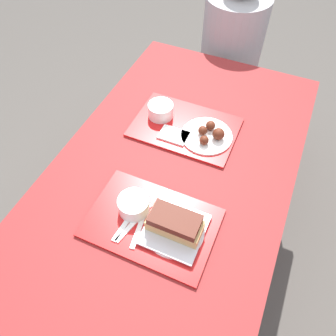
{
  "coord_description": "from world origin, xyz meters",
  "views": [
    {
      "loc": [
        0.28,
        -0.68,
        1.72
      ],
      "look_at": [
        -0.0,
        -0.03,
        0.8
      ],
      "focal_mm": 35.0,
      "sensor_mm": 36.0,
      "label": 1
    }
  ],
  "objects_px": {
    "bowl_coleslaw_near": "(134,205)",
    "wings_plate_far": "(208,134)",
    "tray_far": "(185,127)",
    "bowl_coleslaw_far": "(161,110)",
    "brisket_sandwich_plate": "(175,226)",
    "person_seated_across": "(233,37)",
    "tray_near": "(152,223)"
  },
  "relations": [
    {
      "from": "tray_near",
      "to": "bowl_coleslaw_far",
      "type": "relative_size",
      "value": 4.02
    },
    {
      "from": "bowl_coleslaw_far",
      "to": "person_seated_across",
      "type": "bearing_deg",
      "value": 82.53
    },
    {
      "from": "brisket_sandwich_plate",
      "to": "bowl_coleslaw_far",
      "type": "xyz_separation_m",
      "value": [
        -0.26,
        0.47,
        -0.0
      ]
    },
    {
      "from": "tray_far",
      "to": "bowl_coleslaw_far",
      "type": "xyz_separation_m",
      "value": [
        -0.12,
        0.02,
        0.04
      ]
    },
    {
      "from": "tray_near",
      "to": "brisket_sandwich_plate",
      "type": "height_order",
      "value": "brisket_sandwich_plate"
    },
    {
      "from": "tray_near",
      "to": "tray_far",
      "type": "relative_size",
      "value": 1.0
    },
    {
      "from": "tray_near",
      "to": "brisket_sandwich_plate",
      "type": "distance_m",
      "value": 0.09
    },
    {
      "from": "wings_plate_far",
      "to": "tray_near",
      "type": "bearing_deg",
      "value": -95.78
    },
    {
      "from": "bowl_coleslaw_near",
      "to": "person_seated_across",
      "type": "xyz_separation_m",
      "value": [
        -0.01,
        1.19,
        -0.05
      ]
    },
    {
      "from": "tray_near",
      "to": "tray_far",
      "type": "height_order",
      "value": "same"
    },
    {
      "from": "tray_far",
      "to": "bowl_coleslaw_far",
      "type": "relative_size",
      "value": 4.02
    },
    {
      "from": "brisket_sandwich_plate",
      "to": "person_seated_across",
      "type": "relative_size",
      "value": 0.29
    },
    {
      "from": "tray_far",
      "to": "brisket_sandwich_plate",
      "type": "xyz_separation_m",
      "value": [
        0.14,
        -0.45,
        0.04
      ]
    },
    {
      "from": "bowl_coleslaw_far",
      "to": "tray_far",
      "type": "bearing_deg",
      "value": -8.87
    },
    {
      "from": "bowl_coleslaw_far",
      "to": "person_seated_across",
      "type": "xyz_separation_m",
      "value": [
        0.1,
        0.74,
        -0.05
      ]
    },
    {
      "from": "brisket_sandwich_plate",
      "to": "bowl_coleslaw_far",
      "type": "height_order",
      "value": "brisket_sandwich_plate"
    },
    {
      "from": "bowl_coleslaw_far",
      "to": "bowl_coleslaw_near",
      "type": "bearing_deg",
      "value": -76.61
    },
    {
      "from": "tray_far",
      "to": "bowl_coleslaw_far",
      "type": "bearing_deg",
      "value": 171.13
    },
    {
      "from": "brisket_sandwich_plate",
      "to": "tray_near",
      "type": "bearing_deg",
      "value": -179.94
    },
    {
      "from": "bowl_coleslaw_far",
      "to": "wings_plate_far",
      "type": "xyz_separation_m",
      "value": [
        0.22,
        -0.04,
        -0.02
      ]
    },
    {
      "from": "wings_plate_far",
      "to": "tray_far",
      "type": "bearing_deg",
      "value": 170.05
    },
    {
      "from": "tray_near",
      "to": "person_seated_across",
      "type": "xyz_separation_m",
      "value": [
        -0.08,
        1.21,
        -0.01
      ]
    },
    {
      "from": "brisket_sandwich_plate",
      "to": "wings_plate_far",
      "type": "relative_size",
      "value": 0.94
    },
    {
      "from": "tray_far",
      "to": "bowl_coleslaw_near",
      "type": "distance_m",
      "value": 0.43
    },
    {
      "from": "tray_far",
      "to": "bowl_coleslaw_far",
      "type": "height_order",
      "value": "bowl_coleslaw_far"
    },
    {
      "from": "tray_far",
      "to": "person_seated_across",
      "type": "xyz_separation_m",
      "value": [
        -0.02,
        0.76,
        -0.01
      ]
    },
    {
      "from": "bowl_coleslaw_near",
      "to": "tray_far",
      "type": "bearing_deg",
      "value": 88.7
    },
    {
      "from": "tray_near",
      "to": "person_seated_across",
      "type": "bearing_deg",
      "value": 93.93
    },
    {
      "from": "brisket_sandwich_plate",
      "to": "person_seated_across",
      "type": "xyz_separation_m",
      "value": [
        -0.16,
        1.21,
        -0.06
      ]
    },
    {
      "from": "bowl_coleslaw_far",
      "to": "wings_plate_far",
      "type": "height_order",
      "value": "bowl_coleslaw_far"
    },
    {
      "from": "bowl_coleslaw_near",
      "to": "bowl_coleslaw_far",
      "type": "relative_size",
      "value": 1.0
    },
    {
      "from": "bowl_coleslaw_near",
      "to": "wings_plate_far",
      "type": "height_order",
      "value": "bowl_coleslaw_near"
    }
  ]
}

